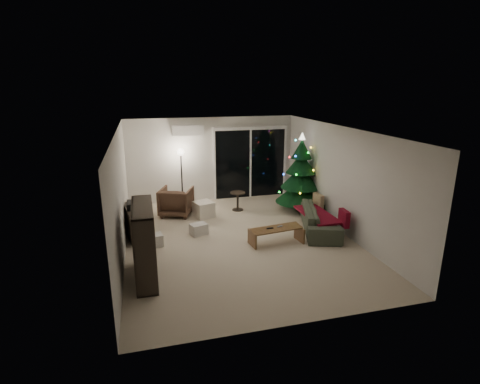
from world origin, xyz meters
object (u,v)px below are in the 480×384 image
Objects in this scene: coffee_table at (276,236)px; sofa at (320,219)px; bookshelf at (135,244)px; armchair at (176,201)px; christmas_tree at (301,172)px; media_cabinet at (137,223)px.

sofa is at bearing 12.20° from coffee_table.
bookshelf is 3.49m from armchair.
bookshelf reaches higher than armchair.
bookshelf is 1.66× the size of armchair.
coffee_table is at bearing 149.30° from armchair.
bookshelf is at bearing -147.23° from christmas_tree.
bookshelf is 0.64× the size of christmas_tree.
sofa is 0.90× the size of christmas_tree.
media_cabinet is 1.67m from armchair.
armchair is at bearing 120.50° from coffee_table.
christmas_tree reaches higher than armchair.
bookshelf is at bearing 125.62° from sofa.
media_cabinet is 4.56m from christmas_tree.
christmas_tree reaches higher than sofa.
media_cabinet is (0.00, 2.01, -0.34)m from bookshelf.
coffee_table is (3.00, -1.18, -0.17)m from media_cabinet.
armchair is 3.84m from sofa.
armchair reaches higher than sofa.
media_cabinet is at bearing 72.55° from armchair.
coffee_table is (3.00, 0.83, -0.51)m from bookshelf.
bookshelf is 2.04m from media_cabinet.
media_cabinet reaches higher than sofa.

